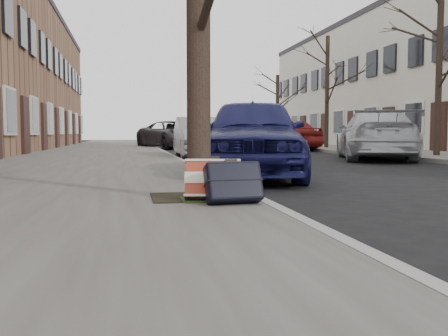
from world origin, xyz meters
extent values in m
plane|color=black|center=(0.00, 0.00, 0.00)|extent=(120.00, 120.00, 0.00)
cube|color=#66635D|center=(-3.70, 15.00, 0.06)|extent=(5.00, 70.00, 0.12)
cube|color=slate|center=(7.80, 15.00, 0.06)|extent=(4.00, 70.00, 0.12)
cube|color=black|center=(-2.00, 1.20, 0.13)|extent=(0.85, 0.85, 0.02)
cube|color=#9A311E|center=(-1.80, 0.88, 0.34)|extent=(0.62, 0.42, 0.44)
cube|color=black|center=(-1.63, 0.62, 0.34)|extent=(0.60, 0.39, 0.45)
imported|color=#141546|center=(-0.37, 4.82, 0.77)|extent=(2.83, 4.80, 1.53)
imported|color=#989A9F|center=(-0.35, 11.85, 0.68)|extent=(1.50, 4.17, 1.37)
imported|color=#343439|center=(-0.26, 22.46, 0.75)|extent=(4.11, 5.90, 1.50)
imported|color=#B8BCC1|center=(4.99, 10.28, 0.76)|extent=(3.77, 5.63, 1.51)
imported|color=maroon|center=(4.82, 18.77, 0.76)|extent=(2.63, 4.71, 1.52)
cylinder|color=black|center=(7.20, 10.32, 2.78)|extent=(0.21, 0.21, 5.31)
cylinder|color=black|center=(7.20, 19.50, 2.90)|extent=(0.20, 0.20, 5.56)
cylinder|color=black|center=(7.20, 27.97, 2.42)|extent=(0.23, 0.23, 4.60)
camera|label=1|loc=(-2.68, -4.29, 0.84)|focal=40.00mm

